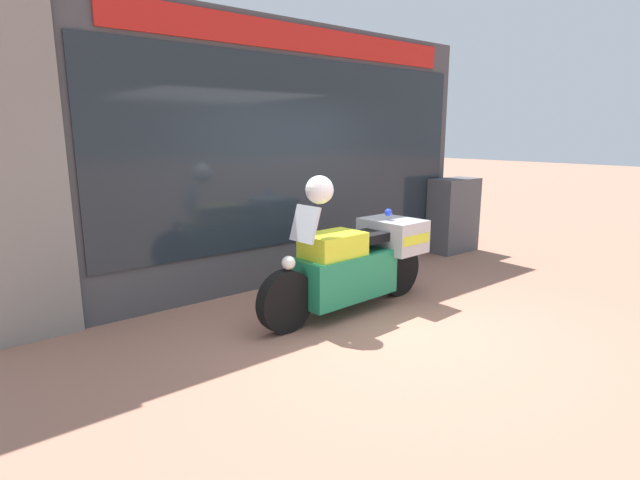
% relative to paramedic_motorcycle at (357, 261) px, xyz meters
% --- Properties ---
extents(ground_plane, '(60.00, 60.00, 0.00)m').
position_rel_paramedic_motorcycle_xyz_m(ground_plane, '(-0.14, -0.49, -0.56)').
color(ground_plane, '#9E6B56').
extents(shop_building, '(6.78, 0.55, 3.34)m').
position_rel_paramedic_motorcycle_xyz_m(shop_building, '(-0.57, 1.51, 1.12)').
color(shop_building, '#424247').
rests_on(shop_building, ground).
extents(window_display, '(5.40, 0.30, 2.01)m').
position_rel_paramedic_motorcycle_xyz_m(window_display, '(0.25, 1.54, -0.08)').
color(window_display, slate).
rests_on(window_display, ground).
extents(paramedic_motorcycle, '(2.40, 0.74, 1.26)m').
position_rel_paramedic_motorcycle_xyz_m(paramedic_motorcycle, '(0.00, 0.00, 0.00)').
color(paramedic_motorcycle, black).
rests_on(paramedic_motorcycle, ground).
extents(utility_cabinet, '(0.86, 0.47, 1.23)m').
position_rel_paramedic_motorcycle_xyz_m(utility_cabinet, '(3.21, 1.04, 0.06)').
color(utility_cabinet, '#4C4C51').
rests_on(utility_cabinet, ground).
extents(white_helmet, '(0.29, 0.29, 0.29)m').
position_rel_paramedic_motorcycle_xyz_m(white_helmet, '(-0.57, -0.03, 0.84)').
color(white_helmet, white).
rests_on(white_helmet, paramedic_motorcycle).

